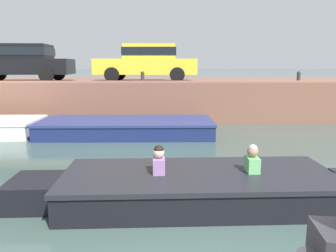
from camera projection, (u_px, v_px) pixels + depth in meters
name	position (u px, v px, depth m)	size (l,w,h in m)	color
ground_plane	(170.00, 167.00, 7.61)	(400.00, 400.00, 0.00)	#384C47
far_quay_wall	(167.00, 97.00, 15.87)	(60.00, 6.00, 1.65)	brown
far_wall_coping	(167.00, 82.00, 12.88)	(60.00, 0.24, 0.08)	#925F4C
boat_moored_central_navy	(118.00, 127.00, 11.05)	(6.86, 2.24, 0.53)	navy
motorboat_passing	(186.00, 187.00, 5.63)	(5.67, 1.96, 1.02)	black
car_leftmost_black	(22.00, 61.00, 13.83)	(4.28, 2.10, 1.54)	black
car_left_inner_yellow	(148.00, 61.00, 13.90)	(4.30, 2.06, 1.54)	yellow
mooring_bollard_mid	(143.00, 76.00, 12.95)	(0.15, 0.15, 0.45)	#2D2B28
mooring_bollard_east	(299.00, 76.00, 13.04)	(0.15, 0.15, 0.45)	#2D2B28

